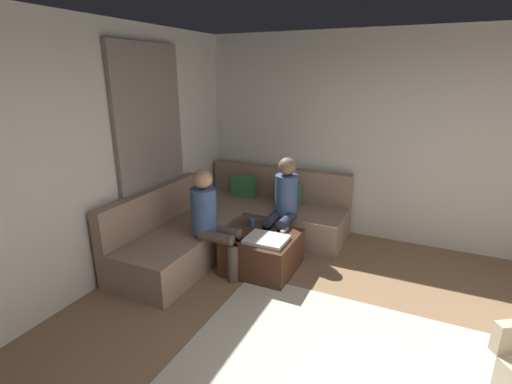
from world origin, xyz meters
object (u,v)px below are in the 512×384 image
Objects in this scene: sectional_couch at (233,223)px; ottoman at (262,252)px; person_on_couch_side at (212,218)px; coffee_mug at (252,223)px; person_on_couch_back at (283,202)px; game_remote at (284,230)px.

sectional_couch reaches higher than ottoman.
person_on_couch_side reaches higher than ottoman.
ottoman is 0.72m from person_on_couch_side.
coffee_mug is 0.57m from person_on_couch_side.
ottoman is at bearing 84.50° from person_on_couch_back.
game_remote is at bearing -16.35° from sectional_couch.
sectional_couch is 3.36× the size of ottoman.
game_remote is 0.12× the size of person_on_couch_back.
coffee_mug is 0.63× the size of game_remote.
sectional_couch is 17.00× the size of game_remote.
person_on_couch_side is (-0.48, -0.29, 0.45)m from ottoman.
coffee_mug is (-0.22, 0.18, 0.26)m from ottoman.
coffee_mug is 0.40m from game_remote.
person_on_couch_back reaches higher than ottoman.
person_on_couch_side is at bearing -148.68° from ottoman.
sectional_couch is 0.86m from game_remote.
person_on_couch_back is (0.05, 0.51, 0.45)m from ottoman.
person_on_couch_side is at bearing -78.89° from sectional_couch.
coffee_mug reaches higher than game_remote.
sectional_couch is 0.78m from person_on_couch_back.
person_on_couch_side is (0.15, -0.75, 0.38)m from sectional_couch.
game_remote is 0.87m from person_on_couch_side.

